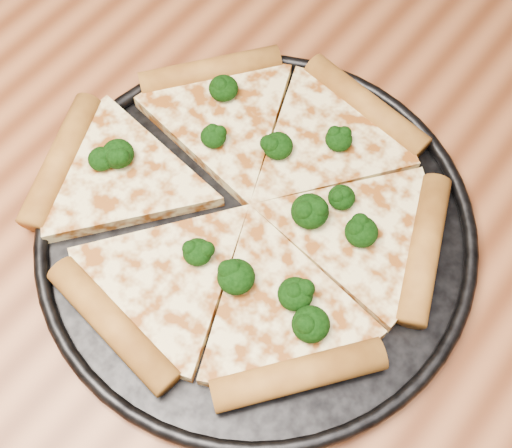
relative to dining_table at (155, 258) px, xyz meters
The scene contains 5 objects.
ground 0.66m from the dining_table, ahead, with size 4.00×4.00×0.00m, color brown.
dining_table is the anchor object (origin of this frame).
pizza_pan 0.14m from the dining_table, 26.19° to the left, with size 0.34×0.34×0.02m.
pizza 0.14m from the dining_table, 36.09° to the left, with size 0.34×0.31×0.02m.
broccoli_florets 0.15m from the dining_table, 32.01° to the left, with size 0.23×0.17×0.02m.
Camera 1 is at (0.23, -0.14, 1.23)m, focal length 48.38 mm.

